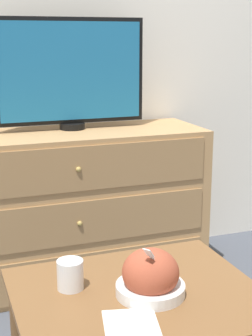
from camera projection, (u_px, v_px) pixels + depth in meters
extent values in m
plane|color=#474C56|center=(68.00, 258.00, 2.93)|extent=(12.00, 12.00, 0.00)
cube|color=white|center=(59.00, 21.00, 2.64)|extent=(12.00, 0.05, 2.60)
cube|color=tan|center=(67.00, 208.00, 2.59)|extent=(1.38, 0.46, 0.77)
cube|color=#A1794C|center=(81.00, 274.00, 2.44)|extent=(1.27, 0.01, 0.21)
sphere|color=tan|center=(81.00, 275.00, 2.43)|extent=(0.02, 0.02, 0.02)
cube|color=#A1794C|center=(79.00, 223.00, 2.37)|extent=(1.27, 0.01, 0.21)
sphere|color=tan|center=(80.00, 224.00, 2.37)|extent=(0.02, 0.02, 0.02)
cube|color=#A1794C|center=(78.00, 169.00, 2.31)|extent=(1.27, 0.01, 0.21)
sphere|color=tan|center=(78.00, 169.00, 2.31)|extent=(0.02, 0.02, 0.02)
cylinder|color=black|center=(72.00, 126.00, 2.57)|extent=(0.13, 0.13, 0.03)
cube|color=black|center=(70.00, 71.00, 2.51)|extent=(0.74, 0.04, 0.51)
cube|color=#1E6B9E|center=(71.00, 71.00, 2.49)|extent=(0.70, 0.01, 0.47)
cube|color=brown|center=(139.00, 296.00, 1.50)|extent=(0.72, 0.60, 0.02)
cylinder|color=brown|center=(193.00, 310.00, 1.91)|extent=(0.04, 0.04, 0.48)
cylinder|color=silver|center=(150.00, 289.00, 1.48)|extent=(0.20, 0.20, 0.03)
ellipsoid|color=#AD4C33|center=(151.00, 272.00, 1.47)|extent=(0.16, 0.16, 0.14)
cube|color=white|center=(158.00, 267.00, 1.45)|extent=(0.09, 0.07, 0.12)
cube|color=white|center=(149.00, 253.00, 1.39)|extent=(0.03, 0.03, 0.03)
cylinder|color=beige|center=(70.00, 280.00, 1.52)|extent=(0.07, 0.07, 0.05)
cylinder|color=white|center=(70.00, 275.00, 1.51)|extent=(0.08, 0.08, 0.09)
cube|color=silver|center=(131.00, 323.00, 1.33)|extent=(0.17, 0.17, 0.00)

